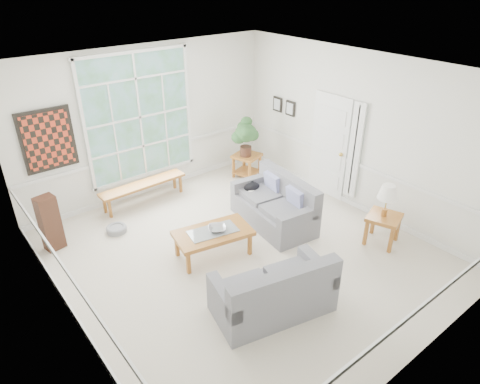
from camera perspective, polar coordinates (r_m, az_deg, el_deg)
name	(u,v)px	position (r m, az deg, el deg)	size (l,w,h in m)	color
floor	(243,253)	(7.25, 0.37, -8.19)	(5.50, 6.00, 0.01)	beige
ceiling	(243,72)	(5.98, 0.47, 15.66)	(5.50, 6.00, 0.02)	white
wall_back	(149,122)	(8.83, -12.09, 9.14)	(5.50, 0.02, 3.00)	white
wall_front	(426,271)	(4.87, 23.57, -9.67)	(5.50, 0.02, 3.00)	white
wall_left	(59,237)	(5.40, -22.99, -5.54)	(0.02, 6.00, 3.00)	white
wall_right	(357,133)	(8.35, 15.38, 7.62)	(0.02, 6.00, 3.00)	white
window_back	(140,117)	(8.67, -13.24, 9.70)	(2.30, 0.08, 2.40)	white
entry_door	(329,146)	(8.81, 11.78, 6.00)	(0.08, 0.90, 2.10)	white
door_sidelight	(355,151)	(8.42, 15.08, 5.28)	(0.08, 0.26, 1.90)	white
wall_art	(48,140)	(8.14, -24.23, 6.32)	(0.90, 0.06, 1.10)	maroon
wall_frame_near	(290,109)	(9.37, 6.69, 10.99)	(0.04, 0.26, 0.32)	black
wall_frame_far	(277,104)	(9.64, 4.99, 11.58)	(0.04, 0.26, 0.32)	black
loveseat_right	(274,202)	(7.82, 4.50, -1.36)	(0.86, 1.66, 0.90)	slate
loveseat_front	(273,285)	(5.97, 4.39, -12.23)	(1.62, 0.84, 0.87)	slate
coffee_table	(213,243)	(7.09, -3.57, -6.83)	(1.24, 0.68, 0.46)	#9A5C22
pewter_bowl	(217,228)	(6.96, -3.07, -4.85)	(0.35, 0.35, 0.09)	#949499
window_bench	(144,193)	(8.83, -12.68, -0.10)	(1.79, 0.35, 0.42)	#9A5C22
end_table	(247,165)	(9.65, 0.91, 3.56)	(0.54, 0.54, 0.54)	#9A5C22
houseplant	(246,137)	(9.33, 0.78, 7.33)	(0.51, 0.51, 0.87)	#2C552A
side_table	(382,229)	(7.75, 18.42, -4.73)	(0.53, 0.53, 0.54)	#9A5C22
table_lamp	(387,201)	(7.48, 18.96, -1.11)	(0.33, 0.33, 0.57)	white
pet_bed	(116,229)	(8.07, -16.15, -4.74)	(0.38, 0.38, 0.11)	gray
floor_speaker	(50,223)	(7.78, -24.02, -3.80)	(0.31, 0.24, 0.98)	#3D2116
cat	(252,186)	(8.15, 1.58, 0.75)	(0.34, 0.24, 0.16)	black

